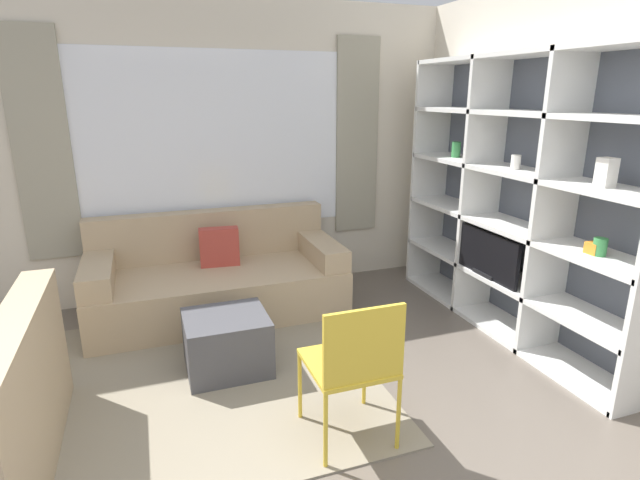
% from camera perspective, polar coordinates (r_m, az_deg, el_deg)
% --- Properties ---
extents(wall_back, '(5.71, 0.11, 2.70)m').
position_cam_1_polar(wall_back, '(4.78, -11.92, 9.88)').
color(wall_back, beige).
rests_on(wall_back, ground_plane).
extents(wall_right, '(0.07, 4.33, 2.70)m').
position_cam_1_polar(wall_right, '(4.31, 23.75, 8.08)').
color(wall_right, beige).
rests_on(wall_right, ground_plane).
extents(area_rug, '(2.86, 2.21, 0.01)m').
position_cam_1_polar(area_rug, '(3.59, -18.40, -15.81)').
color(area_rug, gray).
rests_on(area_rug, ground_plane).
extents(shelving_unit, '(0.41, 2.50, 2.17)m').
position_cam_1_polar(shelving_unit, '(4.18, 21.76, 4.23)').
color(shelving_unit, '#515660').
rests_on(shelving_unit, ground_plane).
extents(couch_main, '(2.13, 0.98, 0.84)m').
position_cam_1_polar(couch_main, '(4.51, -11.67, -4.45)').
color(couch_main, tan).
rests_on(couch_main, ground_plane).
extents(ottoman, '(0.56, 0.51, 0.41)m').
position_cam_1_polar(ottoman, '(3.59, -10.58, -11.52)').
color(ottoman, '#47474C').
rests_on(ottoman, ground_plane).
extents(folding_chair, '(0.44, 0.46, 0.86)m').
position_cam_1_polar(folding_chair, '(2.72, 3.92, -13.55)').
color(folding_chair, gold).
rests_on(folding_chair, ground_plane).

